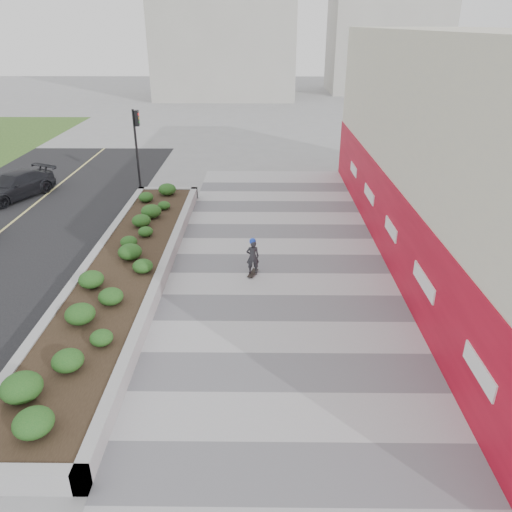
# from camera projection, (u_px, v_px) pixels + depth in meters

# --- Properties ---
(ground) EXTENTS (160.00, 160.00, 0.00)m
(ground) POSITION_uv_depth(u_px,v_px,m) (292.00, 422.00, 11.28)
(ground) COLOR gray
(ground) RESTS_ON ground
(walkway) EXTENTS (8.00, 36.00, 0.01)m
(walkway) POSITION_uv_depth(u_px,v_px,m) (286.00, 345.00, 14.00)
(walkway) COLOR #A8A8AD
(walkway) RESTS_ON ground
(building) EXTENTS (6.04, 24.08, 8.00)m
(building) POSITION_uv_depth(u_px,v_px,m) (478.00, 154.00, 17.65)
(building) COLOR beige
(building) RESTS_ON ground
(planter) EXTENTS (3.00, 18.00, 0.90)m
(planter) POSITION_uv_depth(u_px,v_px,m) (125.00, 267.00, 17.49)
(planter) COLOR #9E9EA0
(planter) RESTS_ON ground
(traffic_signal_near) EXTENTS (0.33, 0.28, 4.20)m
(traffic_signal_near) POSITION_uv_depth(u_px,v_px,m) (137.00, 138.00, 26.02)
(traffic_signal_near) COLOR black
(traffic_signal_near) RESTS_ON ground
(distant_bldg_north_l) EXTENTS (16.00, 12.00, 20.00)m
(distant_bldg_north_l) POSITION_uv_depth(u_px,v_px,m) (224.00, 5.00, 56.87)
(distant_bldg_north_l) COLOR #ADAAA3
(distant_bldg_north_l) RESTS_ON ground
(manhole_cover) EXTENTS (0.44, 0.44, 0.01)m
(manhole_cover) POSITION_uv_depth(u_px,v_px,m) (304.00, 345.00, 13.99)
(manhole_cover) COLOR #595654
(manhole_cover) RESTS_ON ground
(skateboarder) EXTENTS (0.50, 0.75, 1.42)m
(skateboarder) POSITION_uv_depth(u_px,v_px,m) (253.00, 256.00, 17.59)
(skateboarder) COLOR beige
(skateboarder) RESTS_ON ground
(car_dark) EXTENTS (3.52, 4.82, 1.30)m
(car_dark) POSITION_uv_depth(u_px,v_px,m) (14.00, 186.00, 25.42)
(car_dark) COLOR black
(car_dark) RESTS_ON ground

